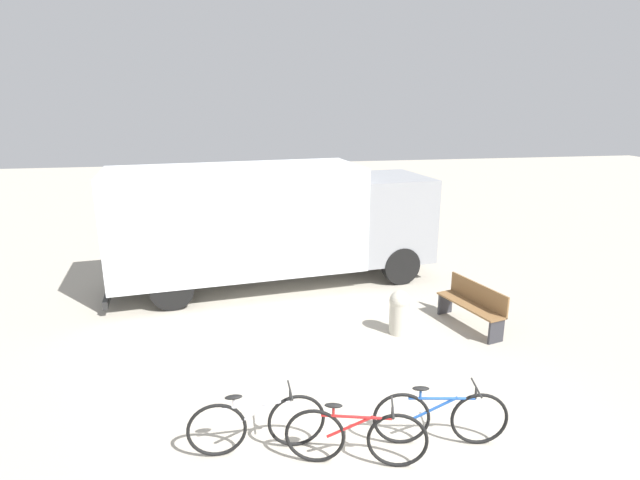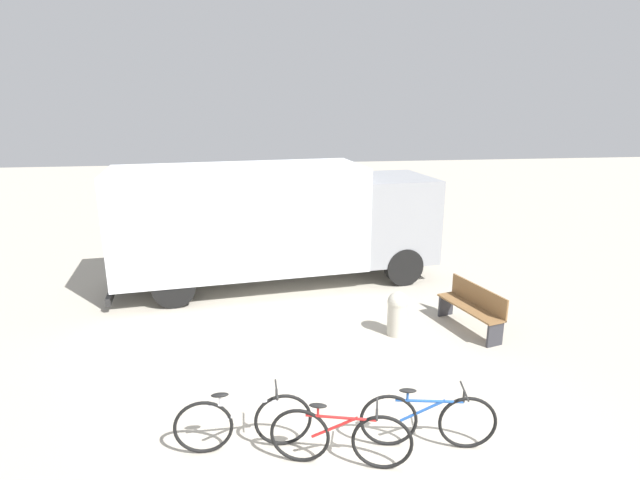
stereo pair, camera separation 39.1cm
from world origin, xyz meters
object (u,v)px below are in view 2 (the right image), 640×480
bollard_near_bench (397,312)px  bicycle_middle (340,437)px  bicycle_near (243,422)px  bicycle_far (428,420)px  park_bench (473,306)px  delivery_truck (273,219)px

bollard_near_bench → bicycle_middle: bearing=-116.8°
bicycle_near → bicycle_far: bearing=-7.5°
bicycle_middle → bicycle_far: 1.18m
bicycle_middle → bicycle_near: bearing=173.4°
bicycle_middle → park_bench: bearing=61.4°
bicycle_far → bollard_near_bench: bearing=91.1°
bicycle_near → bollard_near_bench: size_ratio=2.03×
park_bench → bicycle_middle: bearing=121.6°
bicycle_near → bollard_near_bench: bearing=44.6°
park_bench → bicycle_near: size_ratio=0.92×
bicycle_far → delivery_truck: bearing=115.0°
bicycle_far → bicycle_near: bearing=-176.2°
delivery_truck → bicycle_near: 6.25m
bicycle_far → bollard_near_bench: 3.23m
park_bench → bicycle_middle: size_ratio=0.95×
delivery_truck → bollard_near_bench: bearing=-62.5°
park_bench → bicycle_middle: (-3.22, -3.38, -0.09)m
delivery_truck → bicycle_far: (1.64, -6.37, -1.20)m
bicycle_near → bicycle_middle: same height
delivery_truck → bicycle_far: size_ratio=4.54×
bicycle_near → park_bench: bearing=32.9°
bicycle_middle → bollard_near_bench: 3.77m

